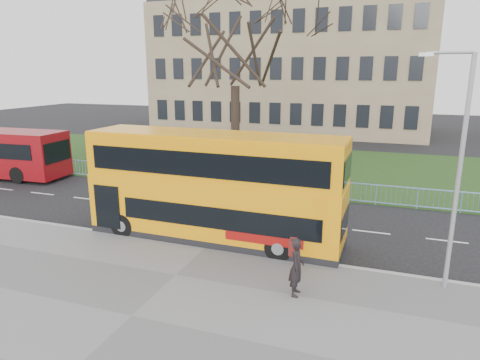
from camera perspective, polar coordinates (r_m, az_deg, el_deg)
name	(u,v)px	position (r m, az deg, el deg)	size (l,w,h in m)	color
ground	(221,235)	(18.36, -2.51, -7.35)	(120.00, 120.00, 0.00)	black
pavement	(132,318)	(12.98, -14.22, -17.35)	(80.00, 10.50, 0.12)	slate
kerb	(207,247)	(17.02, -4.48, -8.94)	(80.00, 0.20, 0.14)	#97989A
grass_verge	(294,166)	(31.51, 7.22, 1.88)	(80.00, 15.40, 0.08)	#1D3C15
guard_railing	(265,185)	(24.13, 3.32, -0.65)	(40.00, 0.12, 1.10)	#789DD6
bare_tree	(235,68)	(27.47, -0.65, 14.74)	(9.64, 9.64, 13.78)	black
civic_building	(292,69)	(52.07, 6.98, 14.50)	(30.00, 15.00, 14.00)	#7F6850
yellow_bus	(214,185)	(17.20, -3.48, -0.66)	(10.44, 2.66, 4.36)	#FC9C0A
pedestrian	(297,267)	(13.29, 7.55, -11.40)	(0.67, 0.44, 1.84)	black
street_lamp	(457,165)	(14.20, 26.93, 1.76)	(1.53, 0.20, 7.21)	#9C9FA5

